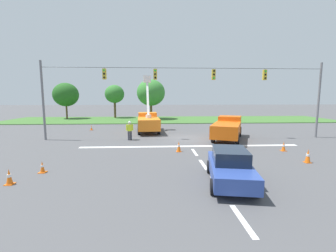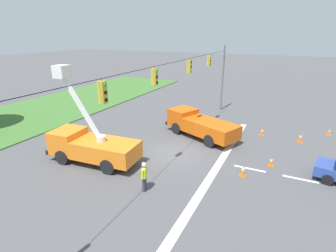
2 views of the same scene
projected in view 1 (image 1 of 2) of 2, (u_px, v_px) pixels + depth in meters
ground_plane at (185, 138)px, 21.50m from camera, size 200.00×200.00×0.00m
grass_verge at (172, 120)px, 39.33m from camera, size 56.00×12.00×0.10m
lane_markings at (193, 150)px, 16.61m from camera, size 17.60×15.25×0.01m
signal_gantry at (185, 90)px, 20.92m from camera, size 26.20×0.33×7.20m
tree_far_west at (66, 95)px, 40.36m from camera, size 4.53×4.00×6.51m
tree_west at (115, 94)px, 42.05m from camera, size 3.59×3.46×6.23m
tree_centre at (151, 93)px, 39.74m from camera, size 4.97×5.18×7.08m
utility_truck_bucket_lift at (148, 120)px, 25.63m from camera, size 2.75×6.47×6.47m
utility_truck_support_near at (228, 128)px, 21.00m from camera, size 4.66×6.96×2.02m
sedan_blue at (230, 166)px, 10.27m from camera, size 2.49×4.54×1.56m
road_worker at (130, 129)px, 20.57m from camera, size 0.64×0.31×1.77m
traffic_cone_foreground_left at (91, 128)px, 27.01m from camera, size 0.36×0.36×0.63m
traffic_cone_foreground_right at (9, 177)px, 10.10m from camera, size 0.36×0.36×0.72m
traffic_cone_mid_left at (213, 152)px, 14.93m from camera, size 0.36×0.36×0.67m
traffic_cone_near_bucket at (42, 167)px, 11.71m from camera, size 0.36×0.36×0.62m
traffic_cone_lane_edge_a at (284, 146)px, 16.46m from camera, size 0.36×0.36×0.70m
traffic_cone_lane_edge_b at (308, 156)px, 13.48m from camera, size 0.36×0.36×0.83m
traffic_cone_far_left at (179, 146)px, 16.24m from camera, size 0.36×0.36×0.78m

